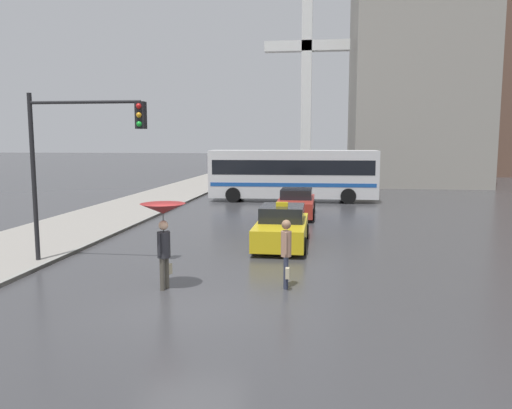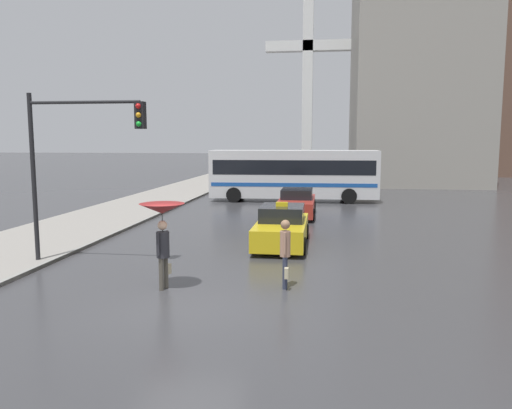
# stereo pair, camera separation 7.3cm
# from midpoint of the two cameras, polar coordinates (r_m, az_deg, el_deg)

# --- Properties ---
(ground_plane) EXTENTS (300.00, 300.00, 0.00)m
(ground_plane) POSITION_cam_midpoint_polar(r_m,az_deg,el_deg) (12.01, -7.85, -11.63)
(ground_plane) COLOR #38383A
(taxi) EXTENTS (1.91, 4.52, 1.63)m
(taxi) POSITION_cam_midpoint_polar(r_m,az_deg,el_deg) (18.67, 2.87, -2.62)
(taxi) COLOR gold
(taxi) RESTS_ON ground_plane
(sedan_red) EXTENTS (1.91, 4.73, 1.40)m
(sedan_red) POSITION_cam_midpoint_polar(r_m,az_deg,el_deg) (26.08, 4.55, 0.12)
(sedan_red) COLOR #A52D23
(sedan_red) RESTS_ON ground_plane
(city_bus) EXTENTS (10.82, 2.95, 3.29)m
(city_bus) POSITION_cam_midpoint_polar(r_m,az_deg,el_deg) (32.56, 4.17, 3.62)
(city_bus) COLOR silver
(city_bus) RESTS_ON ground_plane
(pedestrian_with_umbrella) EXTENTS (1.17, 1.17, 2.28)m
(pedestrian_with_umbrella) POSITION_cam_midpoint_polar(r_m,az_deg,el_deg) (13.13, -10.71, -1.67)
(pedestrian_with_umbrella) COLOR #4C473D
(pedestrian_with_umbrella) RESTS_ON ground_plane
(pedestrian_man) EXTENTS (0.28, 0.56, 1.83)m
(pedestrian_man) POSITION_cam_midpoint_polar(r_m,az_deg,el_deg) (13.19, 3.31, -5.10)
(pedestrian_man) COLOR #2D3347
(pedestrian_man) RESTS_ON ground_plane
(traffic_light) EXTENTS (3.75, 0.38, 5.34)m
(traffic_light) POSITION_cam_midpoint_polar(r_m,az_deg,el_deg) (16.26, -19.78, 6.35)
(traffic_light) COLOR black
(traffic_light) RESTS_ON ground_plane
(building_tower_near) EXTENTS (11.07, 13.25, 23.94)m
(building_tower_near) POSITION_cam_midpoint_polar(r_m,az_deg,el_deg) (49.62, 17.65, 16.30)
(building_tower_near) COLOR gray
(building_tower_near) RESTS_ON ground_plane
(building_tower_far) EXTENTS (14.24, 10.04, 33.92)m
(building_tower_far) POSITION_cam_midpoint_polar(r_m,az_deg,el_deg) (65.83, 25.12, 18.04)
(building_tower_far) COLOR brown
(building_tower_far) RESTS_ON ground_plane
(monument_cross) EXTENTS (7.44, 0.90, 16.92)m
(monument_cross) POSITION_cam_midpoint_polar(r_m,az_deg,el_deg) (45.78, 5.75, 14.38)
(monument_cross) COLOR white
(monument_cross) RESTS_ON ground_plane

